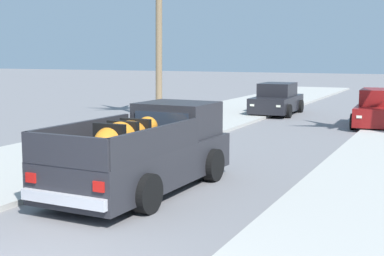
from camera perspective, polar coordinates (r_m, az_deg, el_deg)
sidewalk_left at (r=20.00m, az=-4.81°, el=-0.56°), size 4.90×60.00×0.12m
curb_left at (r=19.50m, az=-2.13°, el=-0.78°), size 0.16×60.00×0.10m
pickup_truck at (r=11.90m, az=-4.79°, el=-2.58°), size 2.33×5.26×1.80m
car_left_near at (r=23.40m, az=19.12°, el=1.85°), size 2.18×4.32×1.54m
car_left_mid at (r=27.09m, az=8.89°, el=2.94°), size 2.14×4.31×1.54m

